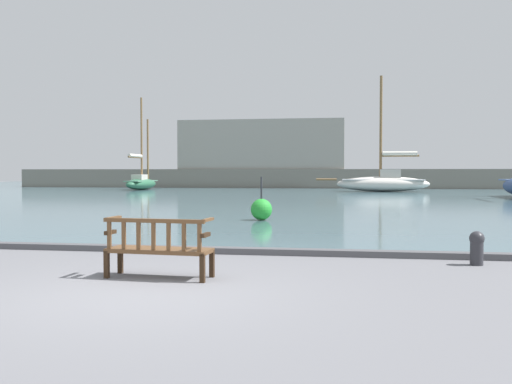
# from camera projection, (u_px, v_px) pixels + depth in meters

# --- Properties ---
(ground_plane) EXTENTS (160.00, 160.00, 0.00)m
(ground_plane) POSITION_uv_depth(u_px,v_px,m) (140.00, 294.00, 7.53)
(ground_plane) COLOR slate
(harbor_water) EXTENTS (100.00, 80.00, 0.08)m
(harbor_water) POSITION_uv_depth(u_px,v_px,m) (317.00, 189.00, 50.93)
(harbor_water) COLOR #476670
(harbor_water) RESTS_ON ground
(quay_edge_kerb) EXTENTS (40.00, 0.30, 0.12)m
(quay_edge_kerb) POSITION_uv_depth(u_px,v_px,m) (210.00, 250.00, 11.32)
(quay_edge_kerb) COLOR #4C4C50
(quay_edge_kerb) RESTS_ON ground
(park_bench) EXTENTS (1.63, 0.64, 0.92)m
(park_bench) POSITION_uv_depth(u_px,v_px,m) (158.00, 247.00, 8.64)
(park_bench) COLOR #322113
(park_bench) RESTS_ON ground
(sailboat_mid_starboard) EXTENTS (8.67, 2.18, 8.92)m
(sailboat_mid_starboard) POSITION_uv_depth(u_px,v_px,m) (383.00, 182.00, 43.97)
(sailboat_mid_starboard) COLOR silver
(sailboat_mid_starboard) RESTS_ON harbor_water
(sailboat_centre_channel) EXTENTS (1.83, 6.09, 7.94)m
(sailboat_centre_channel) POSITION_uv_depth(u_px,v_px,m) (141.00, 182.00, 49.16)
(sailboat_centre_channel) COLOR #2D6647
(sailboat_centre_channel) RESTS_ON harbor_water
(mooring_bollard) EXTENTS (0.26, 0.26, 0.59)m
(mooring_bollard) POSITION_uv_depth(u_px,v_px,m) (477.00, 246.00, 9.85)
(mooring_bollard) COLOR #2D2D33
(mooring_bollard) RESTS_ON ground
(channel_buoy) EXTENTS (0.68, 0.68, 1.38)m
(channel_buoy) POSITION_uv_depth(u_px,v_px,m) (261.00, 209.00, 18.07)
(channel_buoy) COLOR green
(channel_buoy) RESTS_ON harbor_water
(far_breakwater) EXTENTS (59.76, 2.40, 6.61)m
(far_breakwater) POSITION_uv_depth(u_px,v_px,m) (298.00, 166.00, 54.27)
(far_breakwater) COLOR slate
(far_breakwater) RESTS_ON ground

